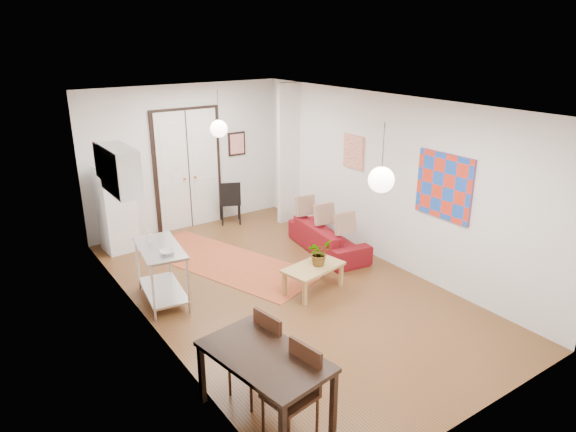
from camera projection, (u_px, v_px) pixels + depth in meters
floor at (283, 289)px, 8.11m from camera, size 7.00×7.00×0.00m
ceiling at (283, 103)px, 7.14m from camera, size 4.20×7.00×0.02m
wall_back at (186, 158)px, 10.35m from camera, size 4.20×0.02×2.90m
wall_front at (487, 295)px, 4.91m from camera, size 4.20×0.02×2.90m
wall_left at (146, 231)px, 6.51m from camera, size 0.02×7.00×2.90m
wall_right at (385, 180)px, 8.75m from camera, size 0.02×7.00×2.90m
double_doors at (188, 170)px, 10.40m from camera, size 1.44×0.06×2.50m
stub_partition at (289, 155)px, 10.59m from camera, size 0.50×0.10×2.90m
wall_cabinet at (120, 170)px, 7.62m from camera, size 0.35×1.00×0.70m
painting_popart at (444, 186)px, 7.69m from camera, size 0.05×1.00×1.00m
painting_abstract at (354, 152)px, 9.24m from camera, size 0.05×0.50×0.60m
poster_back at (237, 144)px, 10.88m from camera, size 0.40×0.03×0.50m
print_left at (100, 161)px, 7.91m from camera, size 0.03×0.44×0.54m
pendant_back at (219, 129)px, 8.91m from camera, size 0.30×0.30×0.80m
pendant_front at (381, 180)px, 5.80m from camera, size 0.30×0.30×0.80m
kilim_rug at (225, 262)px, 9.05m from camera, size 2.34×3.64×0.01m
sofa at (328, 238)px, 9.44m from camera, size 1.93×0.97×0.54m
coffee_table at (313, 269)px, 7.94m from camera, size 1.04×0.70×0.42m
potted_plant at (319, 252)px, 7.90m from camera, size 0.39×0.43×0.41m
kitchen_counter at (161, 267)px, 7.58m from camera, size 0.73×1.22×0.88m
bowl at (167, 252)px, 7.23m from camera, size 0.24×0.24×0.05m
soap_bottle at (149, 236)px, 7.61m from camera, size 0.10×0.10×0.18m
fridge at (117, 209)px, 9.35m from camera, size 0.59×0.59×1.60m
dining_table at (265, 361)px, 5.20m from camera, size 1.00×1.49×0.76m
dining_chair_near at (249, 349)px, 5.63m from camera, size 0.52×0.67×0.94m
dining_chair_far at (285, 383)px, 5.08m from camera, size 0.52×0.67×0.94m
black_side_chair at (228, 197)px, 10.86m from camera, size 0.56×0.58×0.93m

